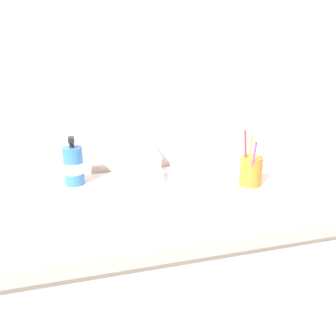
{
  "coord_description": "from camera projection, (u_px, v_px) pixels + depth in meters",
  "views": [
    {
      "loc": [
        -0.27,
        -0.98,
        1.37
      ],
      "look_at": [
        0.01,
        0.02,
        1.01
      ],
      "focal_mm": 37.85,
      "sensor_mm": 36.0,
      "label": 1
    }
  ],
  "objects": [
    {
      "name": "tiled_wall_back",
      "position": [
        144.0,
        94.0,
        1.31
      ],
      "size": [
        2.3,
        0.04,
        2.4
      ],
      "primitive_type": "cube",
      "color": "beige",
      "rests_on": "ground"
    },
    {
      "name": "vanity_counter",
      "position": [
        167.0,
        315.0,
        1.26
      ],
      "size": [
        1.1,
        0.56,
        0.92
      ],
      "color": "silver",
      "rests_on": "ground"
    },
    {
      "name": "sink_basin",
      "position": [
        171.0,
        209.0,
        1.12
      ],
      "size": [
        0.48,
        0.48,
        0.11
      ],
      "color": "white",
      "rests_on": "vanity_counter"
    },
    {
      "name": "faucet",
      "position": [
        154.0,
        159.0,
        1.29
      ],
      "size": [
        0.02,
        0.17,
        0.13
      ],
      "color": "silver",
      "rests_on": "sink_basin"
    },
    {
      "name": "toothbrush_cup",
      "position": [
        251.0,
        171.0,
        1.2
      ],
      "size": [
        0.07,
        0.07,
        0.1
      ],
      "primitive_type": "cylinder",
      "color": "orange",
      "rests_on": "vanity_counter"
    },
    {
      "name": "toothbrush_purple",
      "position": [
        254.0,
        157.0,
        1.14
      ],
      "size": [
        0.02,
        0.05,
        0.19
      ],
      "color": "purple",
      "rests_on": "toothbrush_cup"
    },
    {
      "name": "toothbrush_red",
      "position": [
        245.0,
        150.0,
        1.17
      ],
      "size": [
        0.03,
        0.01,
        0.21
      ],
      "color": "red",
      "rests_on": "toothbrush_cup"
    },
    {
      "name": "toothbrush_yellow",
      "position": [
        251.0,
        152.0,
        1.21
      ],
      "size": [
        0.03,
        0.04,
        0.18
      ],
      "color": "yellow",
      "rests_on": "toothbrush_cup"
    },
    {
      "name": "soap_dispenser",
      "position": [
        74.0,
        166.0,
        1.2
      ],
      "size": [
        0.07,
        0.07,
        0.17
      ],
      "color": "#3372BF",
      "rests_on": "vanity_counter"
    }
  ]
}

